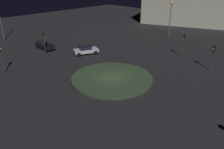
{
  "coord_description": "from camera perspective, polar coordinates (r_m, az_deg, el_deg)",
  "views": [
    {
      "loc": [
        18.7,
        -19.3,
        12.86
      ],
      "look_at": [
        0.0,
        0.0,
        0.72
      ],
      "focal_mm": 35.54,
      "sensor_mm": 36.0,
      "label": 1
    }
  ],
  "objects": [
    {
      "name": "ground_plane",
      "position": [
        29.79,
        0.0,
        -1.26
      ],
      "size": [
        115.73,
        115.73,
        0.0
      ],
      "primitive_type": "plane",
      "color": "black"
    },
    {
      "name": "roundabout_island",
      "position": [
        29.72,
        0.0,
        -0.96
      ],
      "size": [
        10.85,
        10.85,
        0.34
      ],
      "primitive_type": "cylinder",
      "color": "#2D4228",
      "rests_on": "ground_plane"
    },
    {
      "name": "car_black",
      "position": [
        43.81,
        -16.94,
        7.28
      ],
      "size": [
        4.52,
        2.08,
        1.5
      ],
      "rotation": [
        0.0,
        0.0,
        6.25
      ],
      "color": "black",
      "rests_on": "ground_plane"
    },
    {
      "name": "car_silver",
      "position": [
        39.47,
        -6.78,
        6.3
      ],
      "size": [
        3.43,
        4.56,
        1.44
      ],
      "rotation": [
        0.0,
        0.0,
        1.14
      ],
      "color": "silver",
      "rests_on": "ground_plane"
    },
    {
      "name": "traffic_light_southwest",
      "position": [
        34.36,
        -26.69,
        4.84
      ],
      "size": [
        0.39,
        0.37,
        4.08
      ],
      "rotation": [
        0.0,
        0.0,
        0.63
      ],
      "color": "#2D2D2D",
      "rests_on": "ground_plane"
    },
    {
      "name": "traffic_light_northeast",
      "position": [
        34.76,
        24.57,
        5.06
      ],
      "size": [
        0.37,
        0.4,
        3.76
      ],
      "rotation": [
        0.0,
        0.0,
        -2.16
      ],
      "color": "#2D2D2D",
      "rests_on": "ground_plane"
    },
    {
      "name": "traffic_light_west",
      "position": [
        39.31,
        -17.12,
        8.98
      ],
      "size": [
        0.37,
        0.32,
        4.47
      ],
      "rotation": [
        0.0,
        0.0,
        0.08
      ],
      "color": "#2D2D2D",
      "rests_on": "ground_plane"
    },
    {
      "name": "traffic_light_north",
      "position": [
        39.16,
        17.95,
        8.17
      ],
      "size": [
        0.33,
        0.38,
        3.85
      ],
      "rotation": [
        0.0,
        0.0,
        -1.73
      ],
      "color": "#2D2D2D",
      "rests_on": "ground_plane"
    },
    {
      "name": "streetlamp_north",
      "position": [
        52.5,
        14.85,
        14.98
      ],
      "size": [
        0.54,
        0.54,
        7.53
      ],
      "color": "#4C4C51",
      "rests_on": "ground_plane"
    },
    {
      "name": "store_building",
      "position": [
        69.71,
        22.25,
        16.0
      ],
      "size": [
        34.36,
        24.27,
        9.66
      ],
      "rotation": [
        0.0,
        0.0,
        3.51
      ],
      "color": "#ADA893",
      "rests_on": "ground_plane"
    }
  ]
}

